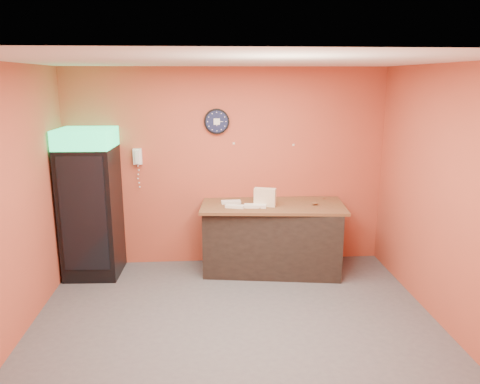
{
  "coord_description": "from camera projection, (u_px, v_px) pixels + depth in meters",
  "views": [
    {
      "loc": [
        -0.29,
        -4.55,
        2.64
      ],
      "look_at": [
        0.09,
        0.6,
        1.38
      ],
      "focal_mm": 35.0,
      "sensor_mm": 36.0,
      "label": 1
    }
  ],
  "objects": [
    {
      "name": "floor",
      "position": [
        236.0,
        329.0,
        5.05
      ],
      "size": [
        4.5,
        4.5,
        0.0
      ],
      "primitive_type": "plane",
      "color": "#47474C",
      "rests_on": "ground"
    },
    {
      "name": "back_wall",
      "position": [
        227.0,
        168.0,
        6.66
      ],
      "size": [
        4.5,
        0.02,
        2.8
      ],
      "primitive_type": "cube",
      "color": "#BF4F36",
      "rests_on": "floor"
    },
    {
      "name": "left_wall",
      "position": [
        6.0,
        209.0,
        4.56
      ],
      "size": [
        0.02,
        4.0,
        2.8
      ],
      "primitive_type": "cube",
      "color": "#BF4F36",
      "rests_on": "floor"
    },
    {
      "name": "right_wall",
      "position": [
        451.0,
        200.0,
        4.88
      ],
      "size": [
        0.02,
        4.0,
        2.8
      ],
      "primitive_type": "cube",
      "color": "#BF4F36",
      "rests_on": "floor"
    },
    {
      "name": "ceiling",
      "position": [
        236.0,
        61.0,
        4.39
      ],
      "size": [
        4.5,
        4.0,
        0.02
      ],
      "primitive_type": "cube",
      "color": "white",
      "rests_on": "back_wall"
    },
    {
      "name": "beverage_cooler",
      "position": [
        90.0,
        206.0,
        6.24
      ],
      "size": [
        0.73,
        0.74,
        2.01
      ],
      "rotation": [
        0.0,
        0.0,
        -0.04
      ],
      "color": "black",
      "rests_on": "floor"
    },
    {
      "name": "prep_counter",
      "position": [
        272.0,
        239.0,
        6.53
      ],
      "size": [
        1.95,
        1.08,
        0.92
      ],
      "primitive_type": "cube",
      "rotation": [
        0.0,
        0.0,
        -0.15
      ],
      "color": "black",
      "rests_on": "floor"
    },
    {
      "name": "wall_clock",
      "position": [
        217.0,
        121.0,
        6.47
      ],
      "size": [
        0.35,
        0.06,
        0.35
      ],
      "color": "black",
      "rests_on": "back_wall"
    },
    {
      "name": "wall_phone",
      "position": [
        138.0,
        157.0,
        6.48
      ],
      "size": [
        0.12,
        0.11,
        0.22
      ],
      "color": "white",
      "rests_on": "back_wall"
    },
    {
      "name": "butcher_paper",
      "position": [
        273.0,
        205.0,
        6.41
      ],
      "size": [
        2.02,
        1.08,
        0.04
      ],
      "primitive_type": "cube",
      "rotation": [
        0.0,
        0.0,
        -0.09
      ],
      "color": "brown",
      "rests_on": "prep_counter"
    },
    {
      "name": "sub_roll_stack",
      "position": [
        265.0,
        197.0,
        6.28
      ],
      "size": [
        0.31,
        0.18,
        0.25
      ],
      "rotation": [
        0.0,
        0.0,
        -0.31
      ],
      "color": "beige",
      "rests_on": "butcher_paper"
    },
    {
      "name": "wrapped_sandwich_left",
      "position": [
        235.0,
        206.0,
        6.23
      ],
      "size": [
        0.26,
        0.16,
        0.04
      ],
      "primitive_type": "cube",
      "rotation": [
        0.0,
        0.0,
        -0.28
      ],
      "color": "white",
      "rests_on": "butcher_paper"
    },
    {
      "name": "wrapped_sandwich_mid",
      "position": [
        255.0,
        206.0,
        6.24
      ],
      "size": [
        0.3,
        0.15,
        0.04
      ],
      "primitive_type": "cube",
      "rotation": [
        0.0,
        0.0,
        -0.14
      ],
      "color": "white",
      "rests_on": "butcher_paper"
    },
    {
      "name": "wrapped_sandwich_right",
      "position": [
        231.0,
        202.0,
        6.44
      ],
      "size": [
        0.27,
        0.12,
        0.04
      ],
      "primitive_type": "cube",
      "rotation": [
        0.0,
        0.0,
        0.07
      ],
      "color": "white",
      "rests_on": "butcher_paper"
    },
    {
      "name": "kitchen_tool",
      "position": [
        272.0,
        201.0,
        6.43
      ],
      "size": [
        0.06,
        0.06,
        0.06
      ],
      "primitive_type": "cylinder",
      "color": "silver",
      "rests_on": "butcher_paper"
    }
  ]
}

